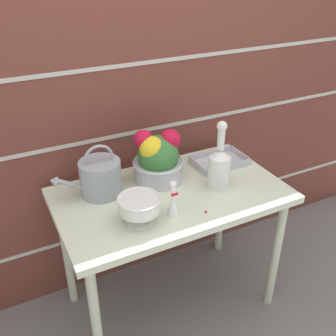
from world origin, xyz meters
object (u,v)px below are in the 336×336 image
(wire_tray, at_px, (219,162))
(figurine_vase, at_px, (173,201))
(watering_can, at_px, (100,177))
(glass_decanter, at_px, (219,165))
(crystal_pedestal_bowl, at_px, (139,206))
(flower_planter, at_px, (158,158))

(wire_tray, bearing_deg, figurine_vase, -145.84)
(watering_can, height_order, glass_decanter, glass_decanter)
(wire_tray, bearing_deg, crystal_pedestal_bowl, -154.73)
(glass_decanter, distance_m, wire_tray, 0.26)
(flower_planter, relative_size, figurine_vase, 1.56)
(flower_planter, xyz_separation_m, glass_decanter, (0.23, -0.19, -0.00))
(flower_planter, bearing_deg, watering_can, 178.67)
(flower_planter, relative_size, wire_tray, 0.95)
(crystal_pedestal_bowl, bearing_deg, wire_tray, 25.27)
(watering_can, height_order, wire_tray, watering_can)
(flower_planter, relative_size, glass_decanter, 0.78)
(crystal_pedestal_bowl, relative_size, glass_decanter, 0.54)
(crystal_pedestal_bowl, relative_size, figurine_vase, 1.07)
(wire_tray, bearing_deg, watering_can, 179.12)
(figurine_vase, height_order, wire_tray, figurine_vase)
(flower_planter, xyz_separation_m, figurine_vase, (-0.07, -0.30, -0.05))
(flower_planter, height_order, figurine_vase, flower_planter)
(crystal_pedestal_bowl, height_order, flower_planter, flower_planter)
(figurine_vase, bearing_deg, glass_decanter, 19.49)
(crystal_pedestal_bowl, xyz_separation_m, flower_planter, (0.23, 0.28, 0.04))
(watering_can, relative_size, glass_decanter, 0.98)
(crystal_pedestal_bowl, bearing_deg, glass_decanter, 10.98)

